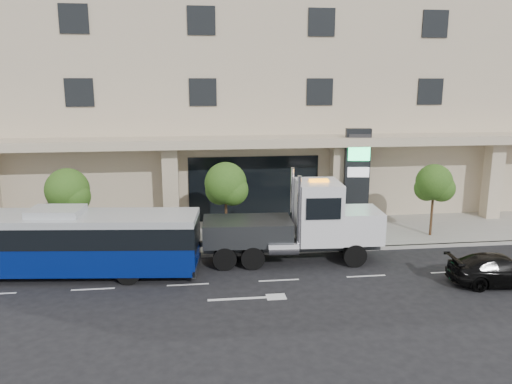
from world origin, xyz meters
TOP-DOWN VIEW (x-y plane):
  - ground at (0.00, 0.00)m, footprint 120.00×120.00m
  - sidewalk at (0.00, 5.00)m, footprint 120.00×6.00m
  - curb at (0.00, 2.00)m, footprint 120.00×0.30m
  - convention_center at (-0.00, 15.42)m, footprint 60.00×17.60m
  - tree_left at (-9.97, 3.59)m, footprint 2.27×2.20m
  - tree_mid at (-1.97, 3.59)m, footprint 2.28×2.20m
  - tree_right at (9.53, 3.59)m, footprint 2.10×2.00m
  - city_bus at (-9.72, 0.30)m, footprint 12.66×3.92m
  - tow_truck at (1.43, 0.91)m, footprint 9.78×2.83m
  - black_sedan at (9.47, -3.07)m, footprint 4.67×2.23m
  - signage_pylon at (5.89, 6.04)m, footprint 1.50×0.72m

SIDE VIEW (x-z plane):
  - ground at x=0.00m, z-range 0.00..0.00m
  - sidewalk at x=0.00m, z-range 0.00..0.15m
  - curb at x=0.00m, z-range 0.00..0.15m
  - black_sedan at x=9.47m, z-range 0.00..1.31m
  - city_bus at x=-9.72m, z-range 0.03..3.18m
  - tow_truck at x=1.43m, z-range -0.39..4.05m
  - tree_right at x=9.53m, z-range 1.01..5.06m
  - signage_pylon at x=5.89m, z-range 0.20..6.00m
  - tree_left at x=-9.97m, z-range 1.00..5.22m
  - tree_mid at x=-1.97m, z-range 1.07..5.45m
  - convention_center at x=0.00m, z-range -0.03..19.97m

